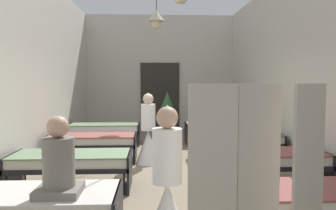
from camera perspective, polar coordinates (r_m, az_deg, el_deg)
ground_plane at (r=6.60m, az=-0.08°, el=-11.55°), size 5.88×12.43×0.10m
room_shell at (r=7.56m, az=-0.50°, el=6.55°), size 5.68×12.03×4.11m
bed_left_row_0 at (r=3.95m, az=-22.50°, el=-15.21°), size 1.90×0.84×0.57m
bed_right_row_0 at (r=4.18m, az=25.02°, el=-14.20°), size 1.90×0.84×0.57m
bed_left_row_1 at (r=5.70m, az=-15.97°, el=-9.14°), size 1.90×0.84×0.57m
bed_right_row_1 at (r=5.87m, az=16.26°, el=-8.78°), size 1.90×0.84×0.57m
bed_left_row_2 at (r=7.53m, az=-12.65°, el=-5.91°), size 1.90×0.84×0.57m
bed_right_row_2 at (r=7.65m, az=11.61°, el=-5.73°), size 1.90×0.84×0.57m
bed_left_row_3 at (r=9.38m, az=-10.66°, el=-3.94°), size 1.90×0.84×0.57m
bed_right_row_3 at (r=9.48m, az=8.76°, el=-3.84°), size 1.90×0.84×0.57m
nurse_near_aisle at (r=7.13m, az=-3.35°, el=-5.63°), size 0.52×0.52×1.49m
nurse_mid_aisle at (r=3.54m, az=-0.14°, el=-15.62°), size 0.52×0.52×1.49m
patient_seated_primary at (r=3.64m, az=-17.94°, el=-9.70°), size 0.44×0.44×0.80m
potted_plant at (r=10.76m, az=-0.14°, el=-0.46°), size 0.64×0.64×1.40m
privacy_screen at (r=3.11m, az=15.22°, el=-12.33°), size 1.24×0.25×1.70m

